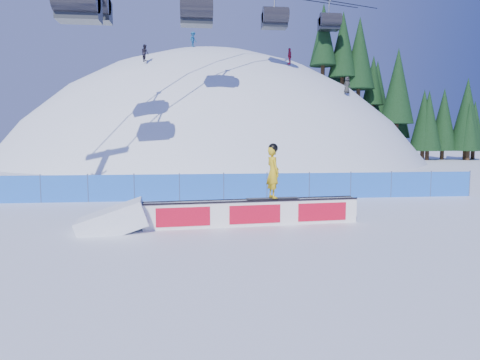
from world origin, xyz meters
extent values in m
plane|color=white|center=(0.00, 0.00, 0.00)|extent=(160.00, 160.00, 0.00)
sphere|color=white|center=(0.00, 42.00, -18.00)|extent=(64.00, 64.00, 64.00)
cylinder|color=#332114|center=(13.05, 43.19, 11.79)|extent=(0.50, 0.50, 1.40)
cone|color=black|center=(13.05, 43.19, 15.84)|extent=(3.03, 3.03, 6.89)
cylinder|color=#332114|center=(16.39, 39.31, 9.95)|extent=(0.50, 0.50, 1.40)
cone|color=black|center=(16.39, 39.31, 14.80)|extent=(3.74, 3.74, 8.50)
cylinder|color=#332114|center=(17.20, 43.58, 9.54)|extent=(0.50, 0.50, 1.40)
cone|color=black|center=(17.20, 43.58, 13.26)|extent=(2.75, 2.75, 6.24)
cylinder|color=#332114|center=(19.48, 42.49, 7.98)|extent=(0.50, 0.50, 1.40)
cone|color=black|center=(19.48, 42.49, 11.98)|extent=(2.99, 2.99, 6.79)
cylinder|color=#332114|center=(19.70, 38.21, 7.53)|extent=(0.50, 0.50, 1.40)
cone|color=black|center=(19.70, 38.21, 13.03)|extent=(4.31, 4.31, 9.80)
cylinder|color=#332114|center=(23.00, 43.49, 4.80)|extent=(0.50, 0.50, 1.40)
cone|color=black|center=(23.00, 43.49, 9.02)|extent=(3.19, 3.19, 7.24)
cylinder|color=#332114|center=(24.40, 43.86, 3.22)|extent=(0.50, 0.50, 1.40)
cone|color=black|center=(24.40, 43.86, 7.35)|extent=(3.11, 3.11, 7.07)
cylinder|color=#332114|center=(25.97, 38.86, 1.03)|extent=(0.50, 0.50, 1.40)
cone|color=black|center=(25.97, 38.86, 5.68)|extent=(3.57, 3.57, 8.10)
cylinder|color=#332114|center=(27.17, 36.08, 0.60)|extent=(0.50, 0.50, 1.40)
cone|color=black|center=(27.17, 36.08, 4.93)|extent=(3.28, 3.28, 7.46)
cylinder|color=#332114|center=(28.30, 45.78, 0.60)|extent=(0.50, 0.50, 1.40)
cone|color=black|center=(28.30, 45.78, 5.95)|extent=(4.18, 4.18, 9.49)
cylinder|color=#332114|center=(31.45, 43.09, 0.60)|extent=(0.50, 0.50, 1.40)
cone|color=black|center=(31.45, 43.09, 4.70)|extent=(3.08, 3.08, 7.00)
cylinder|color=#332114|center=(32.51, 40.07, 0.60)|extent=(0.50, 0.50, 1.40)
cone|color=black|center=(32.51, 40.07, 5.71)|extent=(3.97, 3.97, 9.02)
cylinder|color=#332114|center=(34.56, 42.54, 0.60)|extent=(0.50, 0.50, 1.40)
cone|color=black|center=(34.56, 42.54, 4.84)|extent=(3.21, 3.21, 7.29)
cylinder|color=#332114|center=(37.17, 40.88, 0.60)|extent=(0.50, 0.50, 1.40)
cone|color=black|center=(37.17, 40.88, 5.60)|extent=(3.87, 3.87, 8.79)
cube|color=blue|center=(0.00, 4.50, 0.60)|extent=(22.00, 0.03, 1.20)
cylinder|color=#394467|center=(-9.00, 4.50, 0.65)|extent=(0.05, 0.05, 1.30)
cylinder|color=#394467|center=(-7.00, 4.50, 0.65)|extent=(0.05, 0.05, 1.30)
cylinder|color=#394467|center=(-5.00, 4.50, 0.65)|extent=(0.05, 0.05, 1.30)
cylinder|color=#394467|center=(-3.00, 4.50, 0.65)|extent=(0.05, 0.05, 1.30)
cylinder|color=#394467|center=(-1.00, 4.50, 0.65)|extent=(0.05, 0.05, 1.30)
cylinder|color=#394467|center=(1.00, 4.50, 0.65)|extent=(0.05, 0.05, 1.30)
cylinder|color=#394467|center=(3.00, 4.50, 0.65)|extent=(0.05, 0.05, 1.30)
cylinder|color=#394467|center=(5.00, 4.50, 0.65)|extent=(0.05, 0.05, 1.30)
cylinder|color=#394467|center=(7.00, 4.50, 0.65)|extent=(0.05, 0.05, 1.30)
cylinder|color=#394467|center=(9.00, 4.50, 0.65)|extent=(0.05, 0.05, 1.30)
cylinder|color=#394467|center=(11.00, 4.50, 0.65)|extent=(0.05, 0.05, 1.30)
cylinder|color=#222128|center=(-2.00, 17.93, 12.36)|extent=(2.40, 1.50, 1.50)
cylinder|color=#222128|center=(5.50, 26.13, 14.40)|extent=(2.40, 1.50, 1.50)
cylinder|color=#222128|center=(13.75, 35.15, 16.64)|extent=(2.40, 1.50, 1.50)
cube|color=white|center=(-0.45, -1.31, 0.39)|extent=(7.02, 1.09, 0.79)
cube|color=gray|center=(-0.45, -1.31, 0.81)|extent=(6.95, 1.11, 0.04)
cube|color=black|center=(-0.43, -1.54, 0.81)|extent=(6.98, 0.68, 0.05)
cube|color=black|center=(-0.48, -1.08, 0.81)|extent=(6.98, 0.68, 0.05)
cube|color=red|center=(-0.43, -1.54, 0.39)|extent=(6.63, 0.64, 0.59)
cube|color=red|center=(-0.48, -1.08, 0.39)|extent=(6.63, 0.64, 0.59)
cube|color=black|center=(0.19, -1.25, 0.86)|extent=(1.75, 0.47, 0.03)
imported|color=gold|center=(0.19, -1.25, 1.71)|extent=(0.54, 0.69, 1.67)
sphere|color=black|center=(0.19, -1.25, 2.49)|extent=(0.31, 0.31, 0.31)
imported|color=black|center=(-6.95, 28.76, 11.12)|extent=(0.95, 1.01, 1.65)
imported|color=#A81837|center=(7.67, 29.51, 11.27)|extent=(0.83, 1.04, 1.65)
imported|color=#165184|center=(-2.21, 35.36, 14.05)|extent=(1.16, 1.21, 1.65)
imported|color=#292929|center=(13.20, 27.62, 8.18)|extent=(0.94, 0.78, 1.65)
camera|label=1|loc=(-2.38, -14.83, 2.80)|focal=32.00mm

